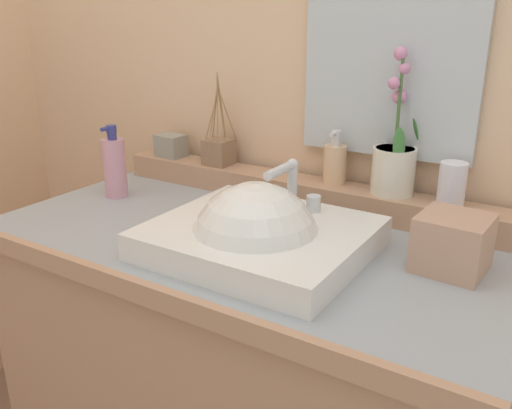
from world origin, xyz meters
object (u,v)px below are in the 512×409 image
(trinket_box, at_px, (171,146))
(tissue_box, at_px, (453,243))
(sink_basin, at_px, (257,243))
(reed_diffuser, at_px, (219,151))
(soap_dispenser, at_px, (335,162))
(potted_plant, at_px, (394,161))
(tumbler_cup, at_px, (452,184))
(lotion_bottle, at_px, (115,166))

(trinket_box, relative_size, tissue_box, 0.63)
(sink_basin, distance_m, tissue_box, 0.39)
(reed_diffuser, bearing_deg, soap_dispenser, 2.36)
(sink_basin, xyz_separation_m, reed_diffuser, (-0.34, 0.34, 0.08))
(sink_basin, height_order, trinket_box, sink_basin)
(potted_plant, height_order, reed_diffuser, potted_plant)
(soap_dispenser, bearing_deg, reed_diffuser, -177.64)
(tumbler_cup, relative_size, tissue_box, 0.77)
(potted_plant, bearing_deg, sink_basin, -115.49)
(tissue_box, bearing_deg, reed_diffuser, 164.24)
(soap_dispenser, xyz_separation_m, tumbler_cup, (0.30, -0.02, -0.00))
(reed_diffuser, relative_size, trinket_box, 3.16)
(lotion_bottle, bearing_deg, soap_dispenser, 23.91)
(soap_dispenser, height_order, tumbler_cup, soap_dispenser)
(trinket_box, distance_m, tissue_box, 0.90)
(potted_plant, height_order, lotion_bottle, potted_plant)
(lotion_bottle, bearing_deg, tissue_box, 1.69)
(tumbler_cup, bearing_deg, lotion_bottle, -165.26)
(tissue_box, bearing_deg, potted_plant, 133.01)
(potted_plant, height_order, tissue_box, potted_plant)
(sink_basin, distance_m, tumbler_cup, 0.46)
(soap_dispenser, xyz_separation_m, reed_diffuser, (-0.35, -0.01, -0.01))
(potted_plant, relative_size, lotion_bottle, 1.74)
(reed_diffuser, distance_m, tissue_box, 0.73)
(tumbler_cup, height_order, tissue_box, tumbler_cup)
(trinket_box, xyz_separation_m, tissue_box, (0.88, -0.20, -0.04))
(lotion_bottle, distance_m, tissue_box, 0.89)
(sink_basin, height_order, tumbler_cup, sink_basin)
(sink_basin, xyz_separation_m, tissue_box, (0.36, 0.14, 0.03))
(reed_diffuser, bearing_deg, potted_plant, 1.20)
(tissue_box, bearing_deg, sink_basin, -158.89)
(tissue_box, bearing_deg, soap_dispenser, 148.62)
(soap_dispenser, relative_size, tissue_box, 1.04)
(sink_basin, xyz_separation_m, soap_dispenser, (0.01, 0.35, 0.10))
(sink_basin, relative_size, tumbler_cup, 4.35)
(trinket_box, bearing_deg, lotion_bottle, -89.10)
(tumbler_cup, bearing_deg, reed_diffuser, 179.54)
(potted_plant, bearing_deg, tissue_box, -46.99)
(sink_basin, xyz_separation_m, lotion_bottle, (-0.53, 0.11, 0.06))
(reed_diffuser, height_order, trinket_box, reed_diffuser)
(soap_dispenser, bearing_deg, potted_plant, -1.48)
(potted_plant, relative_size, tumbler_cup, 3.42)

